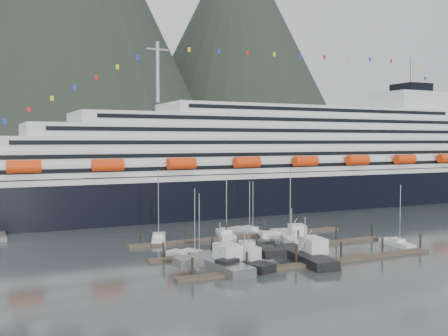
{
  "coord_description": "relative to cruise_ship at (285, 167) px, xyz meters",
  "views": [
    {
      "loc": [
        -54.36,
        -79.21,
        20.08
      ],
      "look_at": [
        -6.17,
        22.0,
        14.2
      ],
      "focal_mm": 42.0,
      "sensor_mm": 36.0,
      "label": 1
    }
  ],
  "objects": [
    {
      "name": "sailboat_b",
      "position": [
        -51.65,
        -52.24,
        -11.63
      ],
      "size": [
        6.27,
        9.81,
        12.48
      ],
      "rotation": [
        0.0,
        0.0,
        2.0
      ],
      "color": "silver",
      "rests_on": "ground"
    },
    {
      "name": "dock_far",
      "position": [
        -34.95,
        -38.89,
        -11.73
      ],
      "size": [
        48.18,
        2.28,
        3.2
      ],
      "color": "#3F3228",
      "rests_on": "ground"
    },
    {
      "name": "trawler_c",
      "position": [
        -35.24,
        -61.9,
        -11.05
      ],
      "size": [
        11.48,
        16.16,
        8.12
      ],
      "rotation": [
        0.0,
        0.0,
        1.46
      ],
      "color": "black",
      "rests_on": "ground"
    },
    {
      "name": "sailboat_g",
      "position": [
        -31.02,
        -35.07,
        -11.64
      ],
      "size": [
        4.8,
        10.26,
        11.78
      ],
      "rotation": [
        0.0,
        0.0,
        1.82
      ],
      "color": "silver",
      "rests_on": "ground"
    },
    {
      "name": "sailboat_d",
      "position": [
        -26.6,
        -43.28,
        -11.6
      ],
      "size": [
        4.63,
        12.58,
        15.26
      ],
      "rotation": [
        0.0,
        0.0,
        1.43
      ],
      "color": "silver",
      "rests_on": "ground"
    },
    {
      "name": "sailboat_a",
      "position": [
        -50.92,
        -53.79,
        -11.64
      ],
      "size": [
        3.65,
        8.36,
        11.75
      ],
      "rotation": [
        0.0,
        0.0,
        1.4
      ],
      "color": "silver",
      "rests_on": "ground"
    },
    {
      "name": "cruise_ship",
      "position": [
        0.0,
        0.0,
        0.0
      ],
      "size": [
        210.0,
        30.4,
        50.3
      ],
      "color": "black",
      "rests_on": "ground"
    },
    {
      "name": "sailboat_c",
      "position": [
        -38.94,
        -49.33,
        -11.63
      ],
      "size": [
        4.88,
        9.05,
        13.03
      ],
      "rotation": [
        0.0,
        0.0,
        1.27
      ],
      "color": "silver",
      "rests_on": "ground"
    },
    {
      "name": "sailboat_h",
      "position": [
        -12.03,
        -59.0,
        -11.63
      ],
      "size": [
        3.24,
        8.41,
        12.11
      ],
      "rotation": [
        0.0,
        0.0,
        1.46
      ],
      "color": "silver",
      "rests_on": "ground"
    },
    {
      "name": "dock_near",
      "position": [
        -34.95,
        -64.89,
        -11.73
      ],
      "size": [
        48.18,
        2.28,
        3.2
      ],
      "color": "#3F3228",
      "rests_on": "ground"
    },
    {
      "name": "dock_mid",
      "position": [
        -34.95,
        -51.89,
        -11.73
      ],
      "size": [
        48.18,
        2.28,
        3.2
      ],
      "color": "#3F3228",
      "rests_on": "ground"
    },
    {
      "name": "ground",
      "position": [
        -30.03,
        -54.94,
        -12.04
      ],
      "size": [
        1600.0,
        1600.0,
        0.0
      ],
      "primitive_type": "plane",
      "color": "#434E4F",
      "rests_on": "ground"
    },
    {
      "name": "trawler_e",
      "position": [
        -28.45,
        -47.38,
        -11.11
      ],
      "size": [
        9.58,
        11.94,
        7.39
      ],
      "rotation": [
        0.0,
        0.0,
        1.28
      ],
      "color": "silver",
      "rests_on": "ground"
    },
    {
      "name": "trawler_a",
      "position": [
        -50.34,
        -60.82,
        -11.05
      ],
      "size": [
        10.76,
        14.88,
        8.06
      ],
      "rotation": [
        0.0,
        0.0,
        1.66
      ],
      "color": "gray",
      "rests_on": "ground"
    },
    {
      "name": "sailboat_e",
      "position": [
        -51.6,
        -34.95,
        -11.61
      ],
      "size": [
        5.78,
        10.35,
        14.81
      ],
      "rotation": [
        0.0,
        0.0,
        1.24
      ],
      "color": "silver",
      "rests_on": "ground"
    },
    {
      "name": "mountains",
      "position": [
        22.46,
        533.6,
        151.36
      ],
      "size": [
        870.0,
        440.0,
        420.0
      ],
      "color": "black",
      "rests_on": "ground"
    },
    {
      "name": "trawler_b",
      "position": [
        -46.48,
        -61.89,
        -11.18
      ],
      "size": [
        8.85,
        10.79,
        6.64
      ],
      "rotation": [
        0.0,
        0.0,
        1.91
      ],
      "color": "black",
      "rests_on": "ground"
    },
    {
      "name": "sailboat_f",
      "position": [
        -37.66,
        -36.87,
        -11.6
      ],
      "size": [
        5.83,
        10.59,
        13.99
      ],
      "rotation": [
        0.0,
        0.0,
        1.27
      ],
      "color": "silver",
      "rests_on": "ground"
    }
  ]
}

